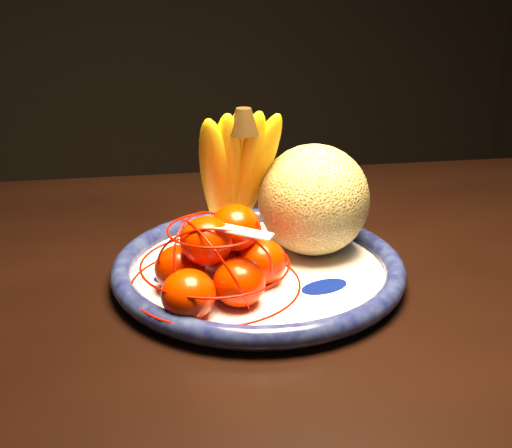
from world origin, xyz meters
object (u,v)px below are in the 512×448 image
object	(u,v)px
banana_bunch	(235,172)
mandarin_bag	(219,262)
dining_table	(282,345)
fruit_bowl	(258,268)
cantaloupe	(314,200)

from	to	relation	value
banana_bunch	mandarin_bag	bearing A→B (deg)	-116.52
dining_table	fruit_bowl	distance (m)	0.11
fruit_bowl	cantaloupe	xyz separation A→B (m)	(0.08, 0.03, 0.07)
fruit_bowl	cantaloupe	bearing A→B (deg)	20.50
mandarin_bag	fruit_bowl	bearing A→B (deg)	37.13
fruit_bowl	banana_bunch	size ratio (longest dim) A/B	1.71
banana_bunch	dining_table	bearing A→B (deg)	-72.21
cantaloupe	mandarin_bag	world-z (taller)	cantaloupe
banana_bunch	mandarin_bag	world-z (taller)	banana_bunch
cantaloupe	dining_table	bearing A→B (deg)	-135.79
fruit_bowl	mandarin_bag	world-z (taller)	mandarin_bag
banana_bunch	cantaloupe	bearing A→B (deg)	-24.03
fruit_bowl	mandarin_bag	bearing A→B (deg)	-142.87
dining_table	banana_bunch	size ratio (longest dim) A/B	8.13
fruit_bowl	banana_bunch	distance (m)	0.13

